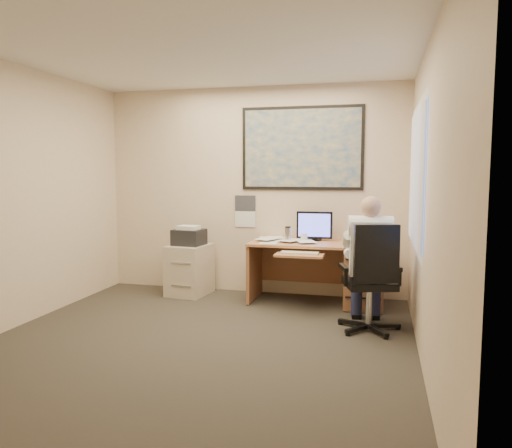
% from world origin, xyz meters
% --- Properties ---
extents(room_shell, '(4.00, 4.50, 2.70)m').
position_xyz_m(room_shell, '(0.00, 0.00, 1.35)').
color(room_shell, '#342F28').
rests_on(room_shell, ground).
extents(desk, '(1.60, 0.97, 1.10)m').
position_xyz_m(desk, '(1.23, 1.90, 0.44)').
color(desk, tan).
rests_on(desk, ground).
extents(world_map, '(1.56, 0.03, 1.06)m').
position_xyz_m(world_map, '(0.65, 2.23, 1.90)').
color(world_map, '#1E4C93').
rests_on(world_map, room_shell).
extents(wall_calendar, '(0.28, 0.01, 0.42)m').
position_xyz_m(wall_calendar, '(-0.10, 2.24, 1.08)').
color(wall_calendar, white).
rests_on(wall_calendar, room_shell).
extents(window_blinds, '(0.06, 1.40, 1.30)m').
position_xyz_m(window_blinds, '(1.97, 0.80, 1.55)').
color(window_blinds, silver).
rests_on(window_blinds, room_shell).
extents(filing_cabinet, '(0.53, 0.61, 0.91)m').
position_xyz_m(filing_cabinet, '(-0.77, 1.90, 0.39)').
color(filing_cabinet, beige).
rests_on(filing_cabinet, ground).
extents(office_chair, '(0.81, 0.81, 1.10)m').
position_xyz_m(office_chair, '(1.54, 0.90, 0.32)').
color(office_chair, black).
rests_on(office_chair, ground).
extents(person, '(0.64, 0.85, 1.36)m').
position_xyz_m(person, '(1.55, 0.98, 0.68)').
color(person, white).
rests_on(person, office_chair).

